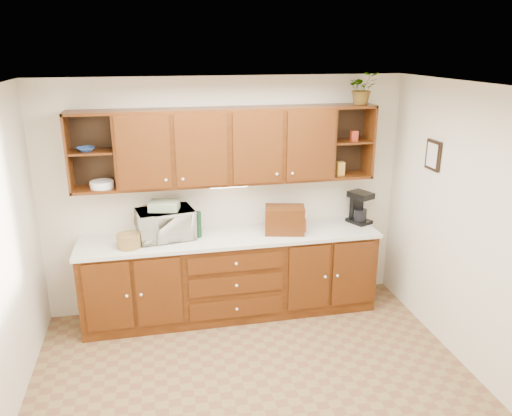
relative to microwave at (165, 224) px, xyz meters
name	(u,v)px	position (x,y,z in m)	size (l,w,h in m)	color
floor	(259,395)	(0.69, -1.51, -1.10)	(4.00, 4.00, 0.00)	olive
ceiling	(260,90)	(0.69, -1.51, 1.50)	(4.00, 4.00, 0.00)	white
back_wall	(226,196)	(0.69, 0.24, 0.20)	(4.00, 4.00, 0.00)	beige
right_wall	(484,239)	(2.69, -1.51, 0.20)	(3.50, 3.50, 0.00)	beige
base_cabinets	(232,276)	(0.69, -0.06, -0.65)	(3.20, 0.60, 0.90)	#341405
countertop	(231,237)	(0.69, -0.07, -0.18)	(3.24, 0.64, 0.04)	silver
upper_cabinets	(228,146)	(0.70, 0.08, 0.79)	(3.20, 0.33, 0.80)	#341405
undercabinet_light	(229,186)	(0.69, 0.02, 0.37)	(0.40, 0.05, 0.03)	white
framed_picture	(433,155)	(2.67, -0.61, 0.75)	(0.03, 0.24, 0.30)	black
wicker_basket	(129,241)	(-0.38, -0.18, -0.09)	(0.24, 0.24, 0.14)	olive
microwave	(165,224)	(0.00, 0.00, 0.00)	(0.58, 0.39, 0.32)	beige
towel_stack	(164,206)	(0.00, 0.00, 0.21)	(0.30, 0.22, 0.09)	#CABE5F
wine_bottle	(198,224)	(0.34, -0.03, -0.02)	(0.08, 0.08, 0.28)	black
woven_tray	(151,233)	(-0.16, 0.15, -0.15)	(0.34, 0.34, 0.02)	olive
bread_box	(285,220)	(1.28, -0.10, -0.01)	(0.42, 0.26, 0.30)	#341405
mug_tree	(285,226)	(1.31, -0.01, -0.12)	(0.25, 0.25, 0.27)	#341405
canister_red	(301,225)	(1.47, -0.10, -0.09)	(0.11, 0.11, 0.13)	#9E2C17
canister_white	(304,219)	(1.53, 0.02, -0.07)	(0.08, 0.08, 0.19)	white
canister_yellow	(269,227)	(1.12, -0.06, -0.10)	(0.09, 0.09, 0.11)	gold
coffee_maker	(359,208)	(2.21, 0.05, 0.02)	(0.28, 0.32, 0.37)	black
bowl_stack	(85,149)	(-0.73, 0.05, 0.82)	(0.17, 0.17, 0.04)	navy
plate_stack	(102,184)	(-0.61, 0.05, 0.46)	(0.24, 0.24, 0.07)	white
pantry_box_yellow	(340,169)	(1.95, 0.04, 0.49)	(0.08, 0.07, 0.15)	gold
pantry_box_red	(354,136)	(2.09, 0.04, 0.86)	(0.07, 0.06, 0.11)	#9E2C17
potted_plant	(362,88)	(2.15, 0.04, 1.36)	(0.31, 0.27, 0.34)	#999999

